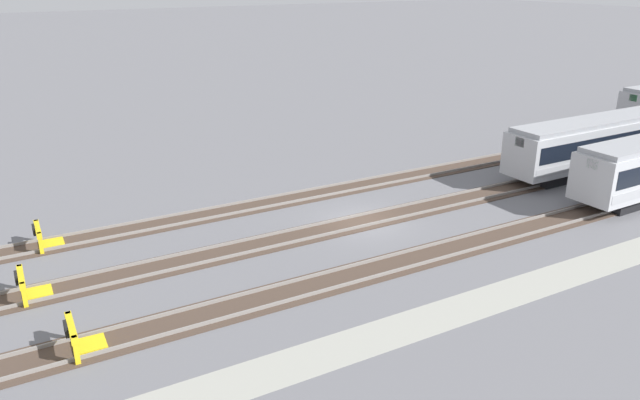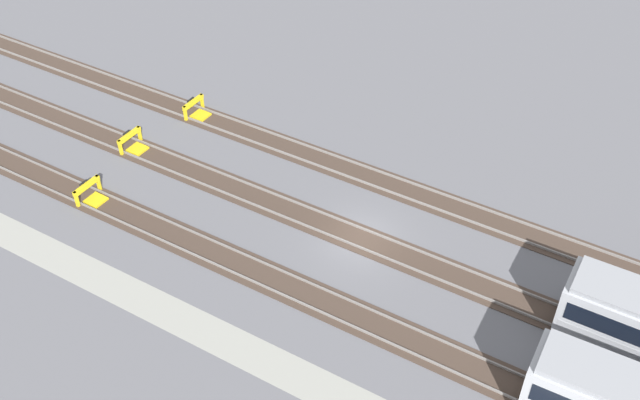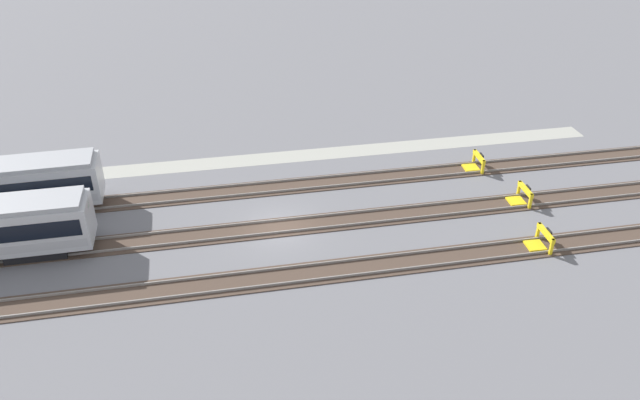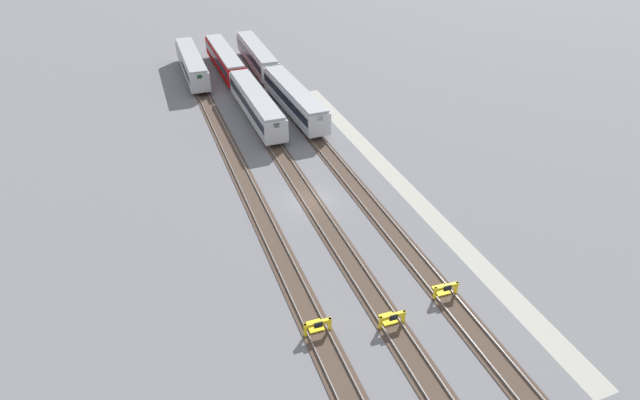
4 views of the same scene
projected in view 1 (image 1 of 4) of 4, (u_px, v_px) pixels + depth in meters
ground_plane at (363, 222)px, 34.28m from camera, size 400.00×400.00×0.00m
service_walkway at (491, 299)px, 26.28m from camera, size 54.00×2.00×0.01m
rail_track_nearest at (422, 257)px, 30.06m from camera, size 90.00×2.23×0.21m
rail_track_near_inner at (363, 221)px, 34.27m from camera, size 90.00×2.24×0.21m
rail_track_middle at (317, 194)px, 38.48m from camera, size 90.00×2.23×0.21m
subway_car_front_row_right_inner at (611, 139)px, 42.95m from camera, size 18.02×2.95×3.70m
bumper_stop_nearest_track at (80, 338)px, 22.63m from camera, size 1.37×2.01×1.22m
bumper_stop_near_inner_track at (29, 286)px, 26.30m from camera, size 1.37×2.01×1.22m
bumper_stop_middle_track at (44, 237)px, 31.08m from camera, size 1.37×2.01×1.22m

